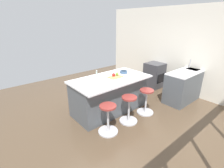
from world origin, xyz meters
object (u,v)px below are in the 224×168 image
apple_red (114,75)px  stool_near_camera (108,120)px  stool_by_window (146,102)px  kitchen_island (110,94)px  oven_range (154,75)px  cutting_board (115,77)px  fruit_bowl (124,72)px  apple_green (117,74)px  water_bottle (97,78)px  stool_middle (129,110)px

apple_red → stool_near_camera: bearing=42.8°
stool_by_window → stool_near_camera: same height
kitchen_island → stool_by_window: kitchen_island is taller
oven_range → stool_by_window: oven_range is taller
stool_near_camera → apple_red: (-0.77, -0.71, 0.69)m
stool_by_window → apple_red: apple_red is taller
cutting_board → oven_range: bearing=-170.9°
oven_range → fruit_bowl: fruit_bowl is taller
oven_range → apple_green: size_ratio=10.76×
water_bottle → fruit_bowl: (-1.03, -0.16, -0.08)m
kitchen_island → apple_green: bearing=176.4°
apple_red → fruit_bowl: (-0.43, -0.07, -0.02)m
stool_by_window → cutting_board: bearing=-53.4°
oven_range → stool_near_camera: oven_range is taller
apple_green → kitchen_island: bearing=-3.6°
kitchen_island → stool_middle: 0.74m
stool_by_window → apple_green: 1.06m
stool_by_window → water_bottle: size_ratio=2.13×
fruit_bowl → stool_middle: bearing=54.4°
stool_near_camera → apple_green: (-0.88, -0.71, 0.69)m
stool_by_window → fruit_bowl: bearing=-84.0°
stool_middle → cutting_board: bearing=-102.5°
water_bottle → kitchen_island: bearing=-167.3°
kitchen_island → apple_red: 0.54m
apple_green → cutting_board: bearing=23.9°
kitchen_island → apple_green: apple_green is taller
kitchen_island → stool_middle: bearing=90.0°
kitchen_island → apple_red: apple_red is taller
apple_green → stool_by_window: bearing=119.2°
kitchen_island → apple_red: (-0.13, 0.01, 0.53)m
stool_by_window → apple_green: size_ratio=8.03×
kitchen_island → stool_near_camera: size_ratio=3.05×
fruit_bowl → stool_by_window: bearing=96.0°
kitchen_island → water_bottle: size_ratio=6.49×
stool_middle → fruit_bowl: bearing=-125.6°
kitchen_island → fruit_bowl: bearing=-174.1°
oven_range → kitchen_island: (2.37, 0.30, 0.03)m
stool_by_window → fruit_bowl: (0.08, -0.78, 0.67)m
oven_range → stool_middle: bearing=23.3°
apple_red → water_bottle: water_bottle is taller
stool_middle → water_bottle: size_ratio=2.13×
kitchen_island → water_bottle: water_bottle is taller
stool_near_camera → stool_by_window: bearing=180.0°
apple_green → fruit_bowl: size_ratio=0.40×
oven_range → fruit_bowl: size_ratio=4.30×
water_bottle → fruit_bowl: water_bottle is taller
stool_near_camera → water_bottle: 0.98m
oven_range → stool_by_window: 2.01m
stool_by_window → cutting_board: cutting_board is taller
cutting_board → water_bottle: 0.63m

